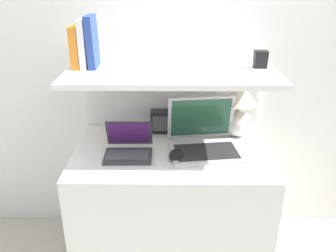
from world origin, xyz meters
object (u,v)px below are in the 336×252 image
(book_orange, at_px, (77,47))
(book_white, at_px, (85,44))
(laptop_small, at_px, (129,148))
(router_box, at_px, (162,121))
(book_blue, at_px, (93,42))
(table_lamp, at_px, (239,107))
(shelf_gadget, at_px, (261,59))
(computer_mouse, at_px, (176,155))
(laptop_large, at_px, (205,140))

(book_orange, bearing_deg, book_white, 0.00)
(laptop_small, distance_m, router_box, 0.33)
(router_box, bearing_deg, book_blue, -153.71)
(table_lamp, distance_m, book_blue, 0.87)
(router_box, bearing_deg, shelf_gadget, -18.16)
(book_orange, bearing_deg, laptop_small, -26.77)
(book_blue, height_order, shelf_gadget, book_blue)
(computer_mouse, distance_m, book_orange, 0.73)
(table_lamp, height_order, book_white, book_white)
(shelf_gadget, bearing_deg, laptop_small, -169.34)
(router_box, xyz_separation_m, book_white, (-0.37, -0.16, 0.49))
(book_orange, bearing_deg, router_box, 21.81)
(shelf_gadget, bearing_deg, table_lamp, 118.38)
(table_lamp, xyz_separation_m, laptop_small, (-0.60, -0.25, -0.14))
(table_lamp, bearing_deg, laptop_large, -137.89)
(laptop_large, relative_size, router_box, 3.01)
(book_white, bearing_deg, router_box, 23.83)
(laptop_small, bearing_deg, laptop_large, 8.92)
(book_orange, bearing_deg, laptop_large, -5.58)
(laptop_small, height_order, book_white, book_white)
(laptop_large, height_order, book_white, book_white)
(laptop_large, xyz_separation_m, router_box, (-0.23, 0.23, 0.01))
(book_white, xyz_separation_m, book_blue, (0.04, -0.00, 0.01))
(laptop_small, height_order, shelf_gadget, shelf_gadget)
(laptop_small, relative_size, book_orange, 1.19)
(shelf_gadget, bearing_deg, laptop_large, -166.81)
(laptop_large, height_order, book_orange, book_orange)
(laptop_large, bearing_deg, shelf_gadget, 13.19)
(computer_mouse, xyz_separation_m, router_box, (-0.08, 0.33, 0.05))
(computer_mouse, distance_m, router_box, 0.34)
(book_orange, xyz_separation_m, book_blue, (0.08, -0.00, 0.02))
(router_box, distance_m, shelf_gadget, 0.67)
(table_lamp, height_order, book_orange, book_orange)
(laptop_small, height_order, computer_mouse, laptop_small)
(laptop_large, bearing_deg, book_blue, 173.66)
(table_lamp, xyz_separation_m, router_box, (-0.44, 0.04, -0.11))
(computer_mouse, distance_m, shelf_gadget, 0.64)
(laptop_large, distance_m, shelf_gadget, 0.50)
(laptop_large, height_order, shelf_gadget, shelf_gadget)
(table_lamp, xyz_separation_m, shelf_gadget, (0.07, -0.12, 0.30))
(shelf_gadget, bearing_deg, computer_mouse, -158.80)
(laptop_large, xyz_separation_m, shelf_gadget, (0.27, 0.06, 0.42))
(table_lamp, relative_size, computer_mouse, 2.55)
(table_lamp, xyz_separation_m, book_orange, (-0.85, -0.12, 0.36))
(table_lamp, height_order, shelf_gadget, shelf_gadget)
(table_lamp, bearing_deg, book_orange, -171.89)
(computer_mouse, relative_size, router_box, 0.93)
(book_white, bearing_deg, table_lamp, 8.49)
(computer_mouse, height_order, router_box, router_box)
(laptop_large, xyz_separation_m, book_white, (-0.61, 0.06, 0.50))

